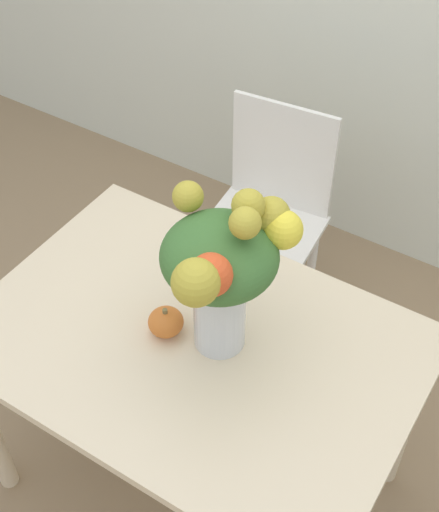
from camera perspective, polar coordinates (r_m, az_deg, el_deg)
The scene contains 5 objects.
ground_plane at distance 2.56m, azimuth -1.66°, elevation -17.26°, with size 12.00×12.00×0.00m, color #8E7556.
dining_table at distance 2.02m, azimuth -2.03°, elevation -8.69°, with size 1.20×0.83×0.75m.
flower_vase at distance 1.72m, azimuth 0.22°, elevation -0.99°, with size 0.32×0.39×0.49m.
pumpkin at distance 1.93m, azimuth -4.32°, elevation -5.28°, with size 0.10×0.10×0.09m.
dining_chair_near_window at distance 2.69m, azimuth 3.71°, elevation 2.90°, with size 0.46×0.46×0.91m.
Camera 1 is at (0.71, -0.99, 2.26)m, focal length 50.00 mm.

